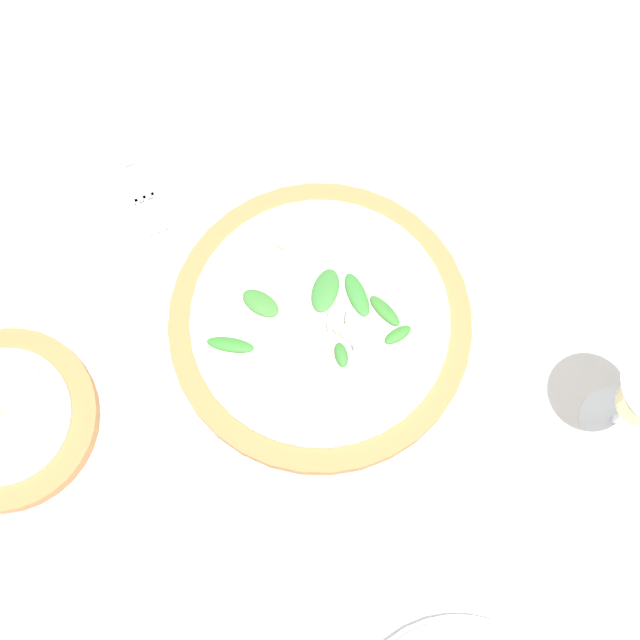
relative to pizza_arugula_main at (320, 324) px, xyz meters
name	(u,v)px	position (x,y,z in m)	size (l,w,h in m)	color
ground_plane	(335,359)	(0.03, -0.01, -0.02)	(6.00, 6.00, 0.00)	silver
pizza_arugula_main	(320,324)	(0.00, 0.00, 0.00)	(0.31, 0.31, 0.05)	white
pizza_personal_side	(7,420)	(-0.11, -0.29, 0.00)	(0.19, 0.19, 0.05)	white
napkin	(119,138)	(-0.30, -0.04, -0.01)	(0.18, 0.14, 0.01)	silver
fork	(120,142)	(-0.29, -0.04, -0.01)	(0.22, 0.07, 0.00)	silver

